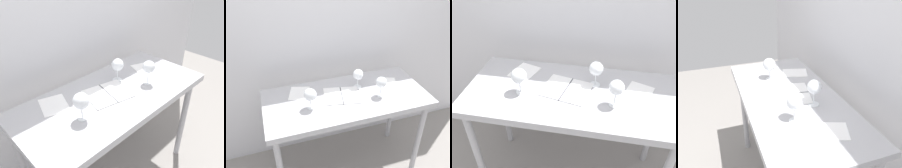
% 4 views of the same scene
% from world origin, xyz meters
% --- Properties ---
extents(back_wall, '(3.80, 0.04, 2.60)m').
position_xyz_m(back_wall, '(0.00, 0.49, 1.30)').
color(back_wall, silver).
rests_on(back_wall, ground_plane).
extents(steel_counter, '(1.40, 0.65, 0.90)m').
position_xyz_m(steel_counter, '(0.00, -0.01, 0.79)').
color(steel_counter, '#ACACB2').
rests_on(steel_counter, ground_plane).
extents(wine_glass_near_left, '(0.10, 0.10, 0.18)m').
position_xyz_m(wine_glass_near_left, '(-0.32, -0.07, 1.02)').
color(wine_glass_near_left, white).
rests_on(wine_glass_near_left, steel_counter).
extents(wine_glass_near_right, '(0.09, 0.09, 0.18)m').
position_xyz_m(wine_glass_near_right, '(0.28, -0.09, 1.03)').
color(wine_glass_near_right, white).
rests_on(wine_glass_near_right, steel_counter).
extents(wine_glass_far_right, '(0.09, 0.09, 0.18)m').
position_xyz_m(wine_glass_far_right, '(0.15, 0.10, 1.03)').
color(wine_glass_far_right, white).
rests_on(wine_glass_far_right, steel_counter).
extents(open_notebook, '(0.35, 0.31, 0.01)m').
position_xyz_m(open_notebook, '(-0.04, 0.01, 0.90)').
color(open_notebook, white).
rests_on(open_notebook, steel_counter).
extents(tasting_sheet_upper, '(0.23, 0.26, 0.00)m').
position_xyz_m(tasting_sheet_upper, '(0.43, 0.06, 0.90)').
color(tasting_sheet_upper, white).
rests_on(tasting_sheet_upper, steel_counter).
extents(tasting_sheet_lower, '(0.22, 0.24, 0.00)m').
position_xyz_m(tasting_sheet_lower, '(-0.38, 0.16, 0.90)').
color(tasting_sheet_lower, white).
rests_on(tasting_sheet_lower, steel_counter).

